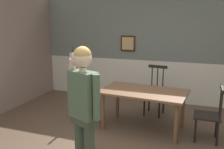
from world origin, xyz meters
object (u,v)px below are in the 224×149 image
Objects in this scene: chair_at_table_head at (89,97)px; person_figure at (84,105)px; dining_table at (143,96)px; chair_near_window at (210,115)px; chair_by_doorway at (155,92)px.

chair_at_table_head is 0.61× the size of person_figure.
dining_table is 0.94× the size of person_figure.
chair_near_window is 0.90× the size of chair_by_doorway.
dining_table is at bearing -79.41° from person_figure.
chair_at_table_head is at bearing -43.55° from person_figure.
chair_at_table_head reaches higher than dining_table.
chair_at_table_head is 2.03m from person_figure.
dining_table is 1.52× the size of chair_by_doorway.
person_figure reaches higher than chair_at_table_head.
person_figure reaches higher than dining_table.
chair_by_doorway reaches higher than dining_table.
chair_at_table_head is at bearing 38.10° from chair_by_doorway.
person_figure reaches higher than chair_by_doorway.
chair_by_doorway is at bearing 85.33° from dining_table.
chair_at_table_head is (-2.32, 0.18, 0.02)m from chair_near_window.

